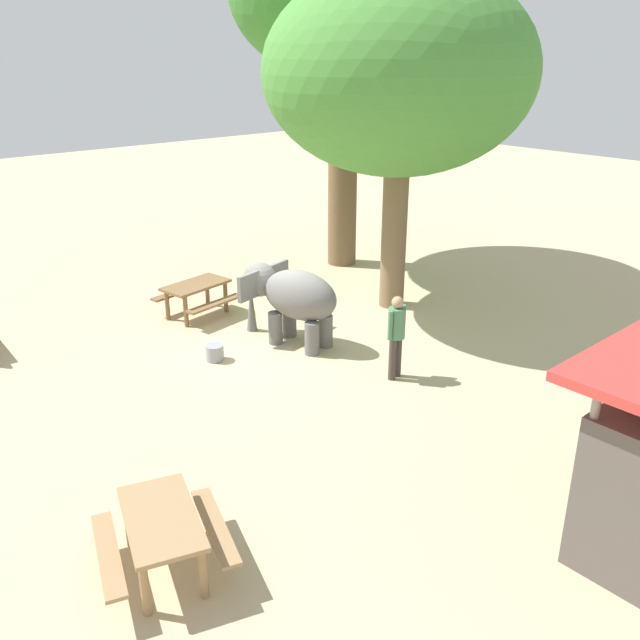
# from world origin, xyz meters

# --- Properties ---
(ground_plane) EXTENTS (60.00, 60.00, 0.00)m
(ground_plane) POSITION_xyz_m (0.00, 0.00, 0.00)
(ground_plane) COLOR tan
(elephant) EXTENTS (1.59, 2.35, 1.61)m
(elephant) POSITION_xyz_m (-0.15, 0.31, 1.03)
(elephant) COLOR slate
(elephant) RESTS_ON ground_plane
(person_handler) EXTENTS (0.51, 0.32, 1.62)m
(person_handler) POSITION_xyz_m (-0.54, 2.88, 0.95)
(person_handler) COLOR #3F3833
(person_handler) RESTS_ON ground_plane
(shade_tree_secondary) EXTENTS (6.13, 5.62, 7.45)m
(shade_tree_secondary) POSITION_xyz_m (-3.36, 0.21, 5.25)
(shade_tree_secondary) COLOR brown
(shade_tree_secondary) RESTS_ON ground_plane
(picnic_table_near) EXTENTS (1.71, 1.70, 0.78)m
(picnic_table_near) POSITION_xyz_m (0.51, -2.30, 0.59)
(picnic_table_near) COLOR brown
(picnic_table_near) RESTS_ON ground_plane
(picnic_table_far) EXTENTS (1.88, 1.90, 0.78)m
(picnic_table_far) POSITION_xyz_m (5.22, 4.49, 0.59)
(picnic_table_far) COLOR #9E7A51
(picnic_table_far) RESTS_ON ground_plane
(feed_bucket) EXTENTS (0.36, 0.36, 0.32)m
(feed_bucket) POSITION_xyz_m (1.55, -0.01, 0.16)
(feed_bucket) COLOR gray
(feed_bucket) RESTS_ON ground_plane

